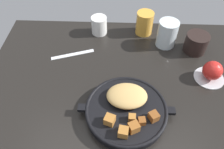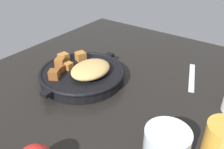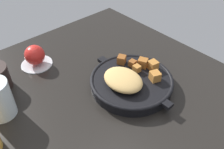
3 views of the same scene
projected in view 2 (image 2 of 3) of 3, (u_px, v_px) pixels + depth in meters
ground_plane at (108, 89)px, 71.42cm from camera, size 98.69×81.64×2.40cm
cast_iron_skillet at (83, 73)px, 71.96cm from camera, size 30.02×25.66×6.74cm
butter_knife at (192, 77)px, 74.65cm from camera, size 16.75×7.02×0.36cm
juice_glass_amber at (222, 147)px, 44.30cm from camera, size 7.19×7.19×9.85cm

